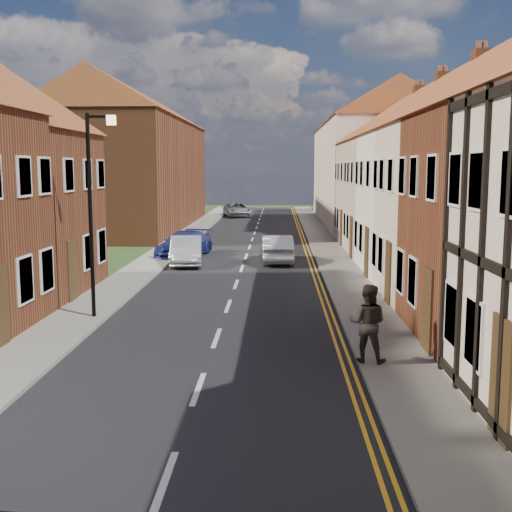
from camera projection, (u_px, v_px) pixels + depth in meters
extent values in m
cube|color=black|center=(242.00, 269.00, 29.11)|extent=(7.00, 90.00, 0.02)
cube|color=gray|center=(146.00, 267.00, 29.25)|extent=(1.80, 90.00, 0.12)
cube|color=gray|center=(339.00, 268.00, 28.95)|extent=(1.80, 90.00, 0.12)
cube|color=silver|center=(502.00, 214.00, 21.95)|extent=(8.00, 5.00, 6.00)
cube|color=white|center=(458.00, 205.00, 27.30)|extent=(8.00, 5.80, 6.00)
cube|color=brown|center=(481.00, 71.00, 24.31)|extent=(0.60, 0.60, 1.60)
cube|color=beige|center=(428.00, 199.00, 32.64)|extent=(8.00, 5.00, 6.00)
cube|color=brown|center=(442.00, 89.00, 30.05)|extent=(0.60, 0.60, 1.60)
cube|color=beige|center=(407.00, 194.00, 37.99)|extent=(8.00, 5.80, 6.00)
cube|color=brown|center=(419.00, 101.00, 35.00)|extent=(0.60, 0.60, 1.60)
cube|color=silver|center=(371.00, 175.00, 53.00)|extent=(8.00, 24.00, 8.00)
cube|color=brown|center=(134.00, 175.00, 48.68)|extent=(8.00, 24.00, 8.00)
cylinder|color=black|center=(91.00, 217.00, 18.92)|extent=(0.12, 0.12, 6.00)
cube|color=black|center=(99.00, 117.00, 18.51)|extent=(0.70, 0.08, 0.08)
cube|color=#FFD899|center=(111.00, 120.00, 18.51)|extent=(0.25, 0.15, 0.28)
imported|color=#9E9FA5|center=(186.00, 250.00, 30.32)|extent=(1.92, 4.25, 1.35)
imported|color=navy|center=(184.00, 244.00, 33.09)|extent=(2.93, 4.77, 1.29)
imported|color=#A8A9AF|center=(237.00, 210.00, 59.99)|extent=(3.09, 5.14, 1.34)
imported|color=black|center=(368.00, 323.00, 14.68)|extent=(1.03, 0.90, 1.81)
imported|color=#95989C|center=(277.00, 249.00, 30.95)|extent=(1.58, 4.15, 1.35)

